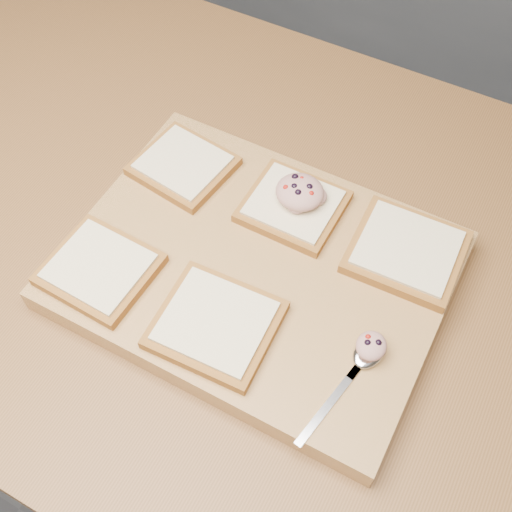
{
  "coord_description": "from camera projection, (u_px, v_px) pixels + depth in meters",
  "views": [
    {
      "loc": [
        0.09,
        -0.42,
        1.58
      ],
      "look_at": [
        -0.11,
        -0.05,
        0.95
      ],
      "focal_mm": 45.0,
      "sensor_mm": 36.0,
      "label": 1
    }
  ],
  "objects": [
    {
      "name": "bread_far_right",
      "position": [
        407.0,
        251.0,
        0.77
      ],
      "size": [
        0.13,
        0.12,
        0.02
      ],
      "color": "#926025",
      "rests_on": "cutting_board"
    },
    {
      "name": "cutting_board",
      "position": [
        256.0,
        270.0,
        0.78
      ],
      "size": [
        0.44,
        0.34,
        0.04
      ],
      "primitive_type": "cube",
      "color": "tan",
      "rests_on": "island_counter"
    },
    {
      "name": "tuna_salad_dollop",
      "position": [
        300.0,
        192.0,
        0.79
      ],
      "size": [
        0.06,
        0.06,
        0.03
      ],
      "color": "tan",
      "rests_on": "bread_far_center"
    },
    {
      "name": "bread_near_left",
      "position": [
        100.0,
        269.0,
        0.75
      ],
      "size": [
        0.12,
        0.11,
        0.02
      ],
      "color": "#926025",
      "rests_on": "cutting_board"
    },
    {
      "name": "spoon_salad",
      "position": [
        371.0,
        346.0,
        0.68
      ],
      "size": [
        0.03,
        0.04,
        0.02
      ],
      "color": "tan",
      "rests_on": "spoon"
    },
    {
      "name": "ground",
      "position": [
        305.0,
        474.0,
        1.55
      ],
      "size": [
        4.0,
        4.0,
        0.0
      ],
      "primitive_type": "plane",
      "color": "#515459",
      "rests_on": "ground"
    },
    {
      "name": "island_counter",
      "position": [
        321.0,
        408.0,
        1.17
      ],
      "size": [
        2.0,
        0.8,
        0.9
      ],
      "color": "slate",
      "rests_on": "ground"
    },
    {
      "name": "bread_far_center",
      "position": [
        293.0,
        206.0,
        0.8
      ],
      "size": [
        0.12,
        0.11,
        0.02
      ],
      "color": "#926025",
      "rests_on": "cutting_board"
    },
    {
      "name": "bread_far_left",
      "position": [
        183.0,
        165.0,
        0.84
      ],
      "size": [
        0.13,
        0.12,
        0.02
      ],
      "color": "#926025",
      "rests_on": "cutting_board"
    },
    {
      "name": "bread_near_center",
      "position": [
        216.0,
        324.0,
        0.71
      ],
      "size": [
        0.13,
        0.12,
        0.02
      ],
      "color": "#926025",
      "rests_on": "cutting_board"
    },
    {
      "name": "spoon",
      "position": [
        363.0,
        359.0,
        0.69
      ],
      "size": [
        0.05,
        0.15,
        0.01
      ],
      "color": "silver",
      "rests_on": "cutting_board"
    }
  ]
}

